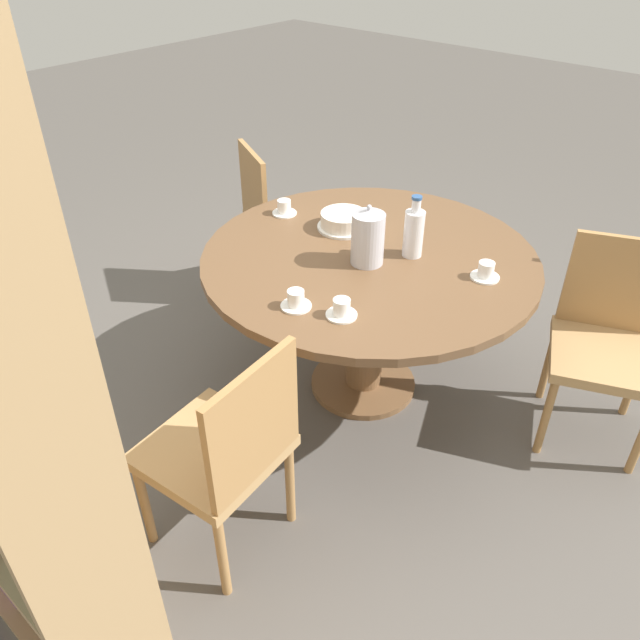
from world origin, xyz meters
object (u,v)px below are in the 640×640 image
(cup_d, at_px, (284,208))
(chair_c, at_px, (279,217))
(chair_b, at_px, (607,340))
(chair_a, at_px, (225,449))
(water_bottle, at_px, (414,232))
(coffee_pot, at_px, (368,237))
(cup_a, at_px, (296,300))
(cake_main, at_px, (344,221))
(cup_c, at_px, (486,272))
(cup_b, at_px, (342,309))

(cup_d, bearing_deg, chair_c, -41.88)
(chair_b, height_order, cup_d, chair_b)
(chair_a, bearing_deg, water_bottle, 175.60)
(coffee_pot, distance_m, cup_a, 0.43)
(chair_c, bearing_deg, cake_main, -175.34)
(cup_a, xyz_separation_m, cup_c, (-0.41, -0.63, 0.00))
(chair_c, height_order, cup_b, chair_c)
(cake_main, bearing_deg, chair_c, -21.86)
(chair_c, xyz_separation_m, water_bottle, (-1.04, 0.27, 0.36))
(chair_b, bearing_deg, cup_b, -151.54)
(cup_a, bearing_deg, chair_b, -132.35)
(chair_a, bearing_deg, cup_c, 159.56)
(chair_a, distance_m, chair_b, 1.58)
(cake_main, relative_size, cup_b, 2.06)
(cup_c, height_order, cup_d, same)
(chair_b, relative_size, cup_d, 7.49)
(cup_b, distance_m, cup_c, 0.62)
(chair_c, xyz_separation_m, cake_main, (-0.68, 0.27, 0.29))
(chair_c, relative_size, water_bottle, 3.27)
(chair_b, height_order, coffee_pot, coffee_pot)
(water_bottle, height_order, cup_d, water_bottle)
(cup_c, bearing_deg, chair_b, -145.44)
(cup_a, distance_m, cup_c, 0.75)
(water_bottle, bearing_deg, chair_c, -14.77)
(chair_b, xyz_separation_m, cup_a, (0.84, 0.93, 0.28))
(coffee_pot, distance_m, cup_b, 0.41)
(chair_c, height_order, cup_c, chair_c)
(chair_a, height_order, chair_b, same)
(coffee_pot, distance_m, cup_d, 0.58)
(water_bottle, xyz_separation_m, cup_b, (-0.06, 0.53, -0.08))
(chair_a, height_order, chair_c, same)
(cake_main, bearing_deg, cup_d, 12.50)
(coffee_pot, bearing_deg, chair_c, -25.35)
(chair_b, xyz_separation_m, coffee_pot, (0.85, 0.50, 0.37))
(water_bottle, bearing_deg, cup_a, 80.87)
(cup_a, relative_size, cup_c, 1.00)
(cup_a, distance_m, cup_b, 0.17)
(cup_a, bearing_deg, coffee_pot, -89.13)
(coffee_pot, xyz_separation_m, cup_b, (-0.17, 0.36, -0.09))
(chair_a, height_order, coffee_pot, coffee_pot)
(chair_b, relative_size, cake_main, 3.63)
(cup_a, bearing_deg, cup_d, -43.09)
(cup_a, bearing_deg, cake_main, -65.72)
(chair_c, relative_size, cake_main, 3.63)
(water_bottle, relative_size, cup_a, 2.29)
(chair_c, bearing_deg, coffee_pot, -178.83)
(chair_c, height_order, water_bottle, water_bottle)
(coffee_pot, bearing_deg, cup_c, -153.99)
(chair_b, relative_size, cup_c, 7.49)
(chair_a, distance_m, cup_c, 1.19)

